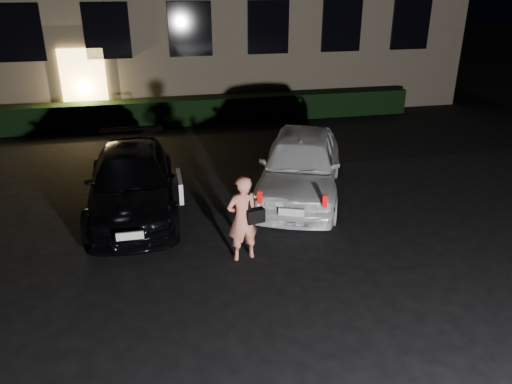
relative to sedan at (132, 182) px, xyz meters
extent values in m
plane|color=black|center=(2.00, -4.03, -0.64)|extent=(80.00, 80.00, 0.00)
cube|color=#FFCD68|center=(-1.50, 6.91, 0.61)|extent=(1.40, 0.10, 2.50)
cube|color=black|center=(-3.20, 6.91, 2.36)|extent=(1.40, 0.10, 1.70)
cube|color=black|center=(-0.60, 6.91, 2.36)|extent=(1.40, 0.10, 1.70)
cube|color=black|center=(2.00, 6.91, 2.36)|extent=(1.40, 0.10, 1.70)
cube|color=black|center=(4.60, 6.91, 2.36)|extent=(1.40, 0.10, 1.70)
cube|color=black|center=(7.20, 6.91, 2.36)|extent=(1.40, 0.10, 1.70)
cube|color=black|center=(9.80, 6.91, 2.36)|extent=(1.40, 0.10, 1.70)
cube|color=black|center=(2.00, 6.47, -0.21)|extent=(15.00, 0.70, 0.85)
imported|color=black|center=(0.00, 0.00, 0.00)|extent=(1.81, 4.39, 1.27)
cube|color=white|center=(0.95, -0.81, 0.15)|extent=(0.09, 0.91, 0.42)
cube|color=silver|center=(-0.02, -2.26, -0.08)|extent=(0.46, 0.04, 0.14)
imported|color=white|center=(3.70, -0.01, 0.10)|extent=(3.18, 4.63, 1.46)
cube|color=red|center=(2.38, -1.69, 0.16)|extent=(0.10, 0.08, 0.24)
cube|color=red|center=(3.52, -2.14, 0.16)|extent=(0.10, 0.08, 0.24)
cube|color=silver|center=(2.93, -1.97, -0.08)|extent=(0.47, 0.22, 0.14)
imported|color=#EA8169|center=(1.90, -2.47, 0.15)|extent=(0.64, 0.49, 1.57)
cube|color=black|center=(2.11, -2.53, 0.21)|extent=(0.34, 0.21, 0.25)
cube|color=black|center=(2.00, -2.52, 0.56)|extent=(0.05, 0.06, 0.49)
camera|label=1|loc=(0.49, -10.03, 4.03)|focal=35.00mm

